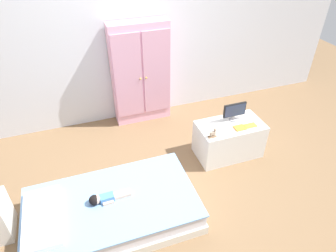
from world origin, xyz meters
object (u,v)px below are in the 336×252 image
object	(u,v)px
book_orange	(240,128)
book_yellow	(250,125)
bed	(113,210)
rocking_horse_toy	(213,133)
tv_stand	(229,139)
tv_monitor	(235,111)
wardrobe	(141,74)
doll	(102,199)

from	to	relation	value
book_orange	book_yellow	xyz separation A→B (m)	(0.14, 0.00, -0.00)
book_orange	book_yellow	distance (m)	0.14
bed	rocking_horse_toy	bearing A→B (deg)	16.88
tv_stand	tv_monitor	xyz separation A→B (m)	(0.07, 0.07, 0.35)
tv_monitor	book_yellow	world-z (taller)	tv_monitor
wardrobe	book_yellow	world-z (taller)	wardrobe
bed	tv_monitor	bearing A→B (deg)	20.11
tv_stand	book_orange	distance (m)	0.25
rocking_horse_toy	book_yellow	xyz separation A→B (m)	(0.50, 0.04, -0.05)
book_orange	doll	bearing A→B (deg)	-166.90
book_orange	bed	bearing A→B (deg)	-165.39
tv_stand	rocking_horse_toy	xyz separation A→B (m)	(-0.30, -0.14, 0.27)
doll	tv_monitor	size ratio (longest dim) A/B	1.39
rocking_horse_toy	tv_monitor	bearing A→B (deg)	29.68
bed	tv_stand	xyz separation A→B (m)	(1.52, 0.51, 0.09)
wardrobe	bed	bearing A→B (deg)	-114.65
tv_stand	tv_monitor	world-z (taller)	tv_monitor
book_yellow	doll	bearing A→B (deg)	-167.89
bed	book_orange	distance (m)	1.66
doll	book_orange	distance (m)	1.70
tv_monitor	tv_stand	bearing A→B (deg)	-133.41
tv_stand	book_orange	xyz separation A→B (m)	(0.06, -0.10, 0.23)
bed	tv_monitor	distance (m)	1.75
bed	wardrobe	world-z (taller)	wardrobe
tv_stand	book_yellow	size ratio (longest dim) A/B	5.49
tv_stand	rocking_horse_toy	world-z (taller)	rocking_horse_toy
book_orange	rocking_horse_toy	bearing A→B (deg)	-173.32
wardrobe	tv_stand	world-z (taller)	wardrobe
doll	rocking_horse_toy	size ratio (longest dim) A/B	3.45
book_yellow	rocking_horse_toy	bearing A→B (deg)	-175.18
bed	book_orange	size ratio (longest dim) A/B	12.51
bed	book_yellow	size ratio (longest dim) A/B	11.34
bed	tv_monitor	size ratio (longest dim) A/B	5.68
tv_stand	book_orange	bearing A→B (deg)	-59.06
wardrobe	tv_stand	distance (m)	1.44
tv_monitor	book_orange	xyz separation A→B (m)	(-0.01, -0.17, -0.13)
bed	doll	world-z (taller)	doll
doll	book_yellow	distance (m)	1.83
bed	book_orange	bearing A→B (deg)	14.61
book_orange	wardrobe	bearing A→B (deg)	124.61
tv_stand	book_yellow	distance (m)	0.31
tv_monitor	rocking_horse_toy	distance (m)	0.44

